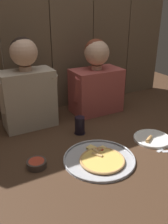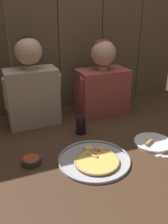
{
  "view_description": "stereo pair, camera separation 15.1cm",
  "coord_description": "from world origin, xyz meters",
  "px_view_note": "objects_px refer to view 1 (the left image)",
  "views": [
    {
      "loc": [
        -0.69,
        -1.11,
        0.79
      ],
      "look_at": [
        -0.02,
        0.1,
        0.18
      ],
      "focal_mm": 38.99,
      "sensor_mm": 36.0,
      "label": 1
    },
    {
      "loc": [
        -0.55,
        -1.18,
        0.79
      ],
      "look_at": [
        -0.02,
        0.1,
        0.18
      ],
      "focal_mm": 38.99,
      "sensor_mm": 36.0,
      "label": 2
    }
  ],
  "objects_px": {
    "dipping_bowl": "(37,163)",
    "diner_left": "(27,88)",
    "diner_right": "(96,81)",
    "drinking_glass": "(80,125)",
    "dinner_plate": "(152,138)",
    "pizza_tray": "(100,159)"
  },
  "relations": [
    {
      "from": "pizza_tray",
      "to": "diner_left",
      "type": "relative_size",
      "value": 0.66
    },
    {
      "from": "dinner_plate",
      "to": "drinking_glass",
      "type": "xyz_separation_m",
      "value": [
        -0.36,
        0.3,
        0.05
      ]
    },
    {
      "from": "pizza_tray",
      "to": "diner_right",
      "type": "relative_size",
      "value": 0.71
    },
    {
      "from": "drinking_glass",
      "to": "dipping_bowl",
      "type": "bearing_deg",
      "value": -149.91
    },
    {
      "from": "dinner_plate",
      "to": "drinking_glass",
      "type": "distance_m",
      "value": 0.47
    },
    {
      "from": "dipping_bowl",
      "to": "diner_right",
      "type": "relative_size",
      "value": 0.19
    },
    {
      "from": "dinner_plate",
      "to": "drinking_glass",
      "type": "bearing_deg",
      "value": 140.26
    },
    {
      "from": "pizza_tray",
      "to": "drinking_glass",
      "type": "distance_m",
      "value": 0.34
    },
    {
      "from": "diner_right",
      "to": "pizza_tray",
      "type": "bearing_deg",
      "value": -119.35
    },
    {
      "from": "pizza_tray",
      "to": "dinner_plate",
      "type": "distance_m",
      "value": 0.41
    },
    {
      "from": "dinner_plate",
      "to": "drinking_glass",
      "type": "height_order",
      "value": "drinking_glass"
    },
    {
      "from": "dipping_bowl",
      "to": "diner_right",
      "type": "height_order",
      "value": "diner_right"
    },
    {
      "from": "drinking_glass",
      "to": "diner_right",
      "type": "xyz_separation_m",
      "value": [
        0.29,
        0.27,
        0.2
      ]
    },
    {
      "from": "diner_left",
      "to": "diner_right",
      "type": "xyz_separation_m",
      "value": [
        0.54,
        0.0,
        -0.03
      ]
    },
    {
      "from": "dinner_plate",
      "to": "diner_right",
      "type": "xyz_separation_m",
      "value": [
        -0.07,
        0.57,
        0.24
      ]
    },
    {
      "from": "pizza_tray",
      "to": "diner_left",
      "type": "height_order",
      "value": "diner_left"
    },
    {
      "from": "pizza_tray",
      "to": "dipping_bowl",
      "type": "relative_size",
      "value": 3.8
    },
    {
      "from": "pizza_tray",
      "to": "diner_right",
      "type": "distance_m",
      "value": 0.73
    },
    {
      "from": "diner_left",
      "to": "dinner_plate",
      "type": "bearing_deg",
      "value": -42.88
    },
    {
      "from": "pizza_tray",
      "to": "diner_left",
      "type": "xyz_separation_m",
      "value": [
        -0.21,
        0.6,
        0.27
      ]
    },
    {
      "from": "diner_right",
      "to": "diner_left",
      "type": "bearing_deg",
      "value": -179.92
    },
    {
      "from": "dipping_bowl",
      "to": "diner_left",
      "type": "bearing_deg",
      "value": 75.94
    }
  ]
}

